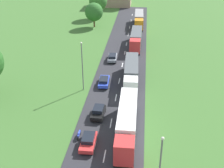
{
  "coord_description": "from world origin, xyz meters",
  "views": [
    {
      "loc": [
        4.14,
        -18.68,
        25.5
      ],
      "look_at": [
        -0.76,
        26.06,
        2.3
      ],
      "focal_mm": 47.6,
      "sensor_mm": 36.0,
      "label": 1
    }
  ],
  "objects_px": {
    "car_fifth": "(112,57)",
    "lamppost_second": "(82,64)",
    "motorcycle_courier": "(79,134)",
    "tree_birch": "(94,12)",
    "tree_maple": "(98,1)",
    "truck_fourth": "(139,19)",
    "truck_third": "(136,38)",
    "car_fourth": "(104,81)",
    "car_second": "(88,141)",
    "lamppost_lead": "(160,166)",
    "car_third": "(98,112)",
    "truck_lead": "(127,121)",
    "truck_second": "(131,72)"
  },
  "relations": [
    {
      "from": "truck_lead",
      "to": "car_fourth",
      "type": "xyz_separation_m",
      "value": [
        -5.17,
        14.59,
        -1.41
      ]
    },
    {
      "from": "car_fifth",
      "to": "tree_maple",
      "type": "height_order",
      "value": "tree_maple"
    },
    {
      "from": "lamppost_second",
      "to": "tree_maple",
      "type": "relative_size",
      "value": 1.07
    },
    {
      "from": "lamppost_lead",
      "to": "lamppost_second",
      "type": "distance_m",
      "value": 26.52
    },
    {
      "from": "car_fourth",
      "to": "lamppost_second",
      "type": "relative_size",
      "value": 0.5
    },
    {
      "from": "car_fifth",
      "to": "tree_birch",
      "type": "height_order",
      "value": "tree_birch"
    },
    {
      "from": "truck_lead",
      "to": "car_third",
      "type": "relative_size",
      "value": 3.5
    },
    {
      "from": "car_third",
      "to": "lamppost_lead",
      "type": "height_order",
      "value": "lamppost_lead"
    },
    {
      "from": "car_fourth",
      "to": "tree_maple",
      "type": "relative_size",
      "value": 0.53
    },
    {
      "from": "truck_fourth",
      "to": "lamppost_lead",
      "type": "height_order",
      "value": "lamppost_lead"
    },
    {
      "from": "truck_third",
      "to": "lamppost_lead",
      "type": "relative_size",
      "value": 1.57
    },
    {
      "from": "lamppost_second",
      "to": "tree_birch",
      "type": "bearing_deg",
      "value": 96.46
    },
    {
      "from": "truck_lead",
      "to": "truck_second",
      "type": "bearing_deg",
      "value": 90.81
    },
    {
      "from": "truck_third",
      "to": "lamppost_lead",
      "type": "distance_m",
      "value": 47.15
    },
    {
      "from": "truck_fourth",
      "to": "truck_third",
      "type": "bearing_deg",
      "value": -90.66
    },
    {
      "from": "truck_second",
      "to": "tree_birch",
      "type": "relative_size",
      "value": 1.87
    },
    {
      "from": "truck_second",
      "to": "truck_third",
      "type": "xyz_separation_m",
      "value": [
        0.15,
        19.46,
        0.06
      ]
    },
    {
      "from": "truck_fourth",
      "to": "lamppost_lead",
      "type": "xyz_separation_m",
      "value": [
        3.84,
        -65.3,
        2.41
      ]
    },
    {
      "from": "car_fourth",
      "to": "motorcycle_courier",
      "type": "height_order",
      "value": "car_fourth"
    },
    {
      "from": "truck_third",
      "to": "car_second",
      "type": "distance_m",
      "value": 39.37
    },
    {
      "from": "lamppost_lead",
      "to": "tree_maple",
      "type": "distance_m",
      "value": 75.09
    },
    {
      "from": "truck_second",
      "to": "lamppost_lead",
      "type": "xyz_separation_m",
      "value": [
        4.2,
        -27.46,
        2.5
      ]
    },
    {
      "from": "motorcycle_courier",
      "to": "tree_maple",
      "type": "height_order",
      "value": "tree_maple"
    },
    {
      "from": "truck_third",
      "to": "motorcycle_courier",
      "type": "distance_m",
      "value": 37.99
    },
    {
      "from": "car_fifth",
      "to": "lamppost_second",
      "type": "height_order",
      "value": "lamppost_second"
    },
    {
      "from": "truck_lead",
      "to": "motorcycle_courier",
      "type": "distance_m",
      "value": 6.88
    },
    {
      "from": "truck_lead",
      "to": "car_second",
      "type": "bearing_deg",
      "value": -147.35
    },
    {
      "from": "truck_third",
      "to": "tree_birch",
      "type": "distance_m",
      "value": 20.65
    },
    {
      "from": "truck_second",
      "to": "lamppost_lead",
      "type": "bearing_deg",
      "value": -81.29
    },
    {
      "from": "tree_maple",
      "to": "car_fourth",
      "type": "bearing_deg",
      "value": -80.19
    },
    {
      "from": "truck_lead",
      "to": "car_fifth",
      "type": "bearing_deg",
      "value": 100.46
    },
    {
      "from": "truck_fourth",
      "to": "car_second",
      "type": "height_order",
      "value": "truck_fourth"
    },
    {
      "from": "motorcycle_courier",
      "to": "tree_birch",
      "type": "height_order",
      "value": "tree_birch"
    },
    {
      "from": "car_second",
      "to": "lamppost_second",
      "type": "relative_size",
      "value": 0.47
    },
    {
      "from": "truck_third",
      "to": "truck_fourth",
      "type": "relative_size",
      "value": 0.98
    },
    {
      "from": "car_fifth",
      "to": "lamppost_lead",
      "type": "height_order",
      "value": "lamppost_lead"
    },
    {
      "from": "car_second",
      "to": "car_third",
      "type": "bearing_deg",
      "value": 87.96
    },
    {
      "from": "truck_fourth",
      "to": "tree_maple",
      "type": "height_order",
      "value": "tree_maple"
    },
    {
      "from": "lamppost_second",
      "to": "truck_third",
      "type": "bearing_deg",
      "value": 70.1
    },
    {
      "from": "truck_second",
      "to": "motorcycle_courier",
      "type": "xyz_separation_m",
      "value": [
        -6.28,
        -17.95,
        -1.52
      ]
    },
    {
      "from": "truck_second",
      "to": "tree_birch",
      "type": "distance_m",
      "value": 37.67
    },
    {
      "from": "lamppost_second",
      "to": "lamppost_lead",
      "type": "bearing_deg",
      "value": -61.65
    },
    {
      "from": "car_fifth",
      "to": "motorcycle_courier",
      "type": "distance_m",
      "value": 27.96
    },
    {
      "from": "car_second",
      "to": "motorcycle_courier",
      "type": "height_order",
      "value": "car_second"
    },
    {
      "from": "car_fifth",
      "to": "motorcycle_courier",
      "type": "relative_size",
      "value": 2.3
    },
    {
      "from": "car_second",
      "to": "lamppost_second",
      "type": "bearing_deg",
      "value": 103.56
    },
    {
      "from": "tree_maple",
      "to": "truck_fourth",
      "type": "bearing_deg",
      "value": -29.82
    },
    {
      "from": "truck_third",
      "to": "tree_birch",
      "type": "bearing_deg",
      "value": 129.31
    },
    {
      "from": "truck_second",
      "to": "car_third",
      "type": "distance_m",
      "value": 13.26
    },
    {
      "from": "car_second",
      "to": "car_third",
      "type": "xyz_separation_m",
      "value": [
        0.25,
        7.15,
        0.04
      ]
    }
  ]
}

